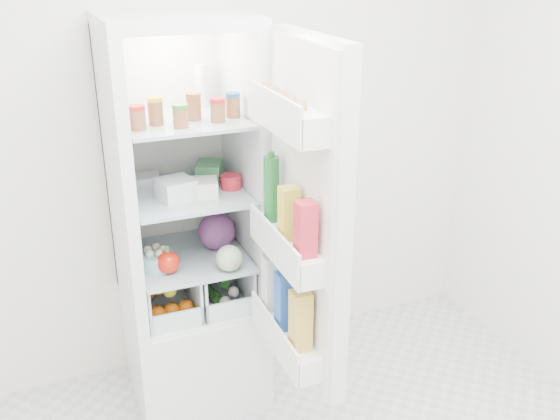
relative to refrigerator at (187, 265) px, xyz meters
name	(u,v)px	position (x,y,z in m)	size (l,w,h in m)	color
room_walls	(367,137)	(0.20, -1.25, 0.93)	(3.02, 3.02, 2.61)	white
refrigerator	(187,265)	(0.00, 0.00, 0.00)	(0.60, 0.60, 1.80)	silver
shelf_low	(190,256)	(0.00, -0.06, 0.07)	(0.49, 0.53, 0.01)	#A0B4BC
shelf_mid	(186,193)	(0.00, -0.06, 0.38)	(0.49, 0.53, 0.01)	#A0B4BC
shelf_top	(181,119)	(0.00, -0.06, 0.71)	(0.49, 0.53, 0.01)	#A0B4BC
crisper_left	(165,286)	(-0.12, -0.06, -0.06)	(0.23, 0.46, 0.22)	silver
crisper_right	(217,277)	(0.12, -0.06, -0.06)	(0.23, 0.46, 0.22)	silver
condiment_jars	(187,113)	(0.00, -0.17, 0.76)	(0.46, 0.16, 0.08)	#B21919
squeeze_bottle	(201,86)	(0.13, 0.09, 0.81)	(0.05, 0.05, 0.18)	silver
tub_white	(176,189)	(-0.06, -0.14, 0.44)	(0.14, 0.14, 0.09)	silver
tub_cream	(203,188)	(0.06, -0.14, 0.43)	(0.12, 0.12, 0.07)	white
tin_red	(231,182)	(0.19, -0.10, 0.42)	(0.09, 0.09, 0.06)	red
foil_tray	(141,180)	(-0.16, 0.11, 0.41)	(0.16, 0.12, 0.04)	silver
tub_green	(209,172)	(0.14, 0.03, 0.44)	(0.11, 0.15, 0.09)	#408D4F
red_cabbage	(217,231)	(0.14, -0.04, 0.17)	(0.17, 0.17, 0.17)	#581E58
bell_pepper	(168,262)	(-0.12, -0.20, 0.13)	(0.10, 0.10, 0.10)	red
mushroom_bowl	(156,261)	(-0.17, -0.13, 0.12)	(0.15, 0.15, 0.07)	#8BBFCF
salad_bag	(229,258)	(0.12, -0.27, 0.14)	(0.12, 0.12, 0.12)	#9FB588
citrus_pile	(166,297)	(-0.13, -0.12, -0.07)	(0.20, 0.24, 0.16)	#FF5E0D
veg_pile	(218,285)	(0.13, -0.06, -0.10)	(0.16, 0.30, 0.10)	#1B4D19
fridge_door	(301,222)	(0.30, -0.64, 0.43)	(0.18, 0.60, 1.30)	silver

